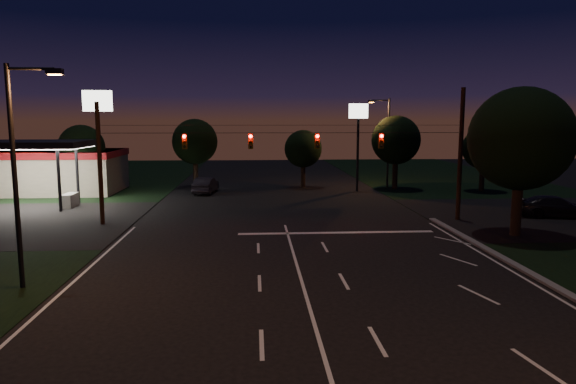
{
  "coord_description": "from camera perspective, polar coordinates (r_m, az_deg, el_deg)",
  "views": [
    {
      "loc": [
        -1.98,
        -18.94,
        6.81
      ],
      "look_at": [
        -0.18,
        8.26,
        3.0
      ],
      "focal_mm": 32.0,
      "sensor_mm": 36.0,
      "label": 1
    }
  ],
  "objects": [
    {
      "name": "pole_sign_right",
      "position": [
        49.95,
        7.8,
        7.23
      ],
      "size": [
        1.8,
        0.3,
        8.4
      ],
      "color": "black",
      "rests_on": "ground"
    },
    {
      "name": "gas_station",
      "position": [
        53.37,
        -25.67,
        2.41
      ],
      "size": [
        14.2,
        16.1,
        5.25
      ],
      "color": "gray",
      "rests_on": "ground"
    },
    {
      "name": "street_light_left",
      "position": [
        22.95,
        -27.61,
        3.13
      ],
      "size": [
        2.2,
        0.35,
        9.0
      ],
      "color": "black",
      "rests_on": "ground"
    },
    {
      "name": "pole_sign_left_near",
      "position": [
        42.67,
        -20.34,
        7.69
      ],
      "size": [
        2.2,
        0.3,
        9.1
      ],
      "color": "black",
      "rests_on": "ground"
    },
    {
      "name": "car_cross",
      "position": [
        40.89,
        27.57,
        -1.47
      ],
      "size": [
        5.55,
        3.18,
        1.51
      ],
      "primitive_type": "imported",
      "rotation": [
        0.0,
        0.0,
        1.36
      ],
      "color": "black",
      "rests_on": "ground"
    },
    {
      "name": "tree_right_near",
      "position": [
        33.0,
        24.36,
        5.29
      ],
      "size": [
        6.0,
        6.0,
        8.76
      ],
      "color": "black",
      "rests_on": "ground"
    },
    {
      "name": "tree_far_a",
      "position": [
        51.67,
        -21.89,
        4.55
      ],
      "size": [
        4.2,
        4.2,
        6.42
      ],
      "color": "black",
      "rests_on": "ground"
    },
    {
      "name": "tree_far_e",
      "position": [
        52.92,
        20.85,
        4.52
      ],
      "size": [
        4.0,
        4.0,
        6.18
      ],
      "color": "black",
      "rests_on": "ground"
    },
    {
      "name": "tree_far_c",
      "position": [
        52.37,
        1.7,
        4.77
      ],
      "size": [
        3.8,
        3.8,
        5.86
      ],
      "color": "black",
      "rests_on": "ground"
    },
    {
      "name": "street_light_right_far",
      "position": [
        52.65,
        10.82,
        6.11
      ],
      "size": [
        2.2,
        0.35,
        9.0
      ],
      "color": "black",
      "rests_on": "ground"
    },
    {
      "name": "utility_pole_left",
      "position": [
        36.04,
        -19.89,
        -3.42
      ],
      "size": [
        0.28,
        0.28,
        8.0
      ],
      "primitive_type": "cylinder",
      "color": "black",
      "rests_on": "ground"
    },
    {
      "name": "tree_far_d",
      "position": [
        52.03,
        11.89,
        5.6
      ],
      "size": [
        4.8,
        4.8,
        7.3
      ],
      "color": "black",
      "rests_on": "ground"
    },
    {
      "name": "car_oncoming_b",
      "position": [
        48.91,
        -9.13,
        0.75
      ],
      "size": [
        2.21,
        4.76,
        1.51
      ],
      "primitive_type": "imported",
      "rotation": [
        0.0,
        0.0,
        3.01
      ],
      "color": "black",
      "rests_on": "ground"
    },
    {
      "name": "cross_street_right",
      "position": [
        41.84,
        28.0,
        -2.35
      ],
      "size": [
        20.0,
        16.0,
        0.02
      ],
      "primitive_type": "cube",
      "color": "black",
      "rests_on": "ground"
    },
    {
      "name": "car_oncoming_a",
      "position": [
        50.37,
        -9.15,
        0.9
      ],
      "size": [
        1.68,
        4.16,
        1.42
      ],
      "primitive_type": "imported",
      "rotation": [
        0.0,
        0.0,
        3.14
      ],
      "color": "black",
      "rests_on": "ground"
    },
    {
      "name": "tree_far_b",
      "position": [
        53.45,
        -10.27,
        5.47
      ],
      "size": [
        4.6,
        4.6,
        6.98
      ],
      "color": "black",
      "rests_on": "ground"
    },
    {
      "name": "ground",
      "position": [
        20.23,
        2.09,
        -11.72
      ],
      "size": [
        140.0,
        140.0,
        0.0
      ],
      "primitive_type": "plane",
      "color": "black",
      "rests_on": "ground"
    },
    {
      "name": "utility_pole_right",
      "position": [
        37.33,
        18.3,
        -2.96
      ],
      "size": [
        0.3,
        0.3,
        9.0
      ],
      "primitive_type": "cylinder",
      "color": "black",
      "rests_on": "ground"
    },
    {
      "name": "stop_bar",
      "position": [
        31.59,
        5.39,
        -4.52
      ],
      "size": [
        12.0,
        0.5,
        0.01
      ],
      "primitive_type": "cube",
      "color": "silver",
      "rests_on": "ground"
    },
    {
      "name": "signal_span",
      "position": [
        33.99,
        -0.45,
        5.75
      ],
      "size": [
        24.0,
        0.4,
        1.56
      ],
      "color": "black",
      "rests_on": "ground"
    },
    {
      "name": "center_line",
      "position": [
        14.76,
        4.62,
        -19.53
      ],
      "size": [
        0.14,
        40.0,
        0.01
      ],
      "primitive_type": "cube",
      "color": "silver",
      "rests_on": "ground"
    }
  ]
}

